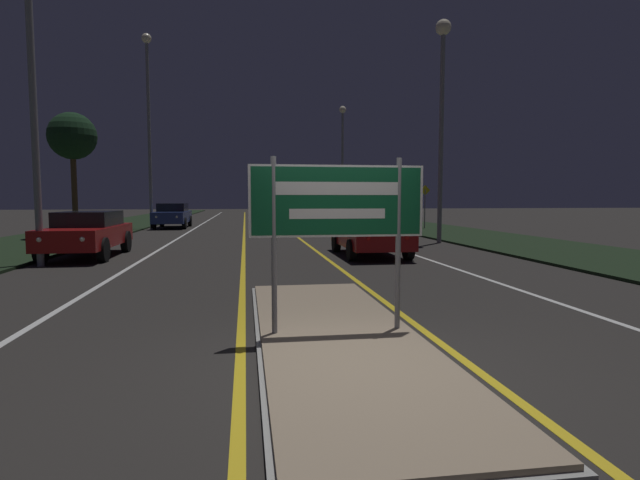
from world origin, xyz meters
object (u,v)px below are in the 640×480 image
(car_receding_2, at_px, (297,212))
(streetlight_right_far, at_px, (343,146))
(highway_sign, at_px, (337,208))
(streetlight_right_near, at_px, (442,88))
(car_receding_1, at_px, (368,216))
(streetlight_left_far, at_px, (148,105))
(car_approaching_1, at_px, (173,215))
(car_receding_0, at_px, (370,231))
(car_approaching_0, at_px, (88,232))
(warning_sign, at_px, (425,202))

(car_receding_2, bearing_deg, streetlight_right_far, 6.82)
(highway_sign, bearing_deg, streetlight_right_near, 62.99)
(car_receding_1, bearing_deg, streetlight_right_far, 86.77)
(streetlight_right_far, distance_m, car_receding_1, 11.95)
(streetlight_right_far, bearing_deg, car_receding_2, -173.18)
(car_receding_1, bearing_deg, streetlight_left_far, 171.41)
(car_receding_1, distance_m, car_approaching_1, 11.99)
(streetlight_right_near, xyz_separation_m, car_receding_2, (-3.86, 19.22, -5.42))
(streetlight_right_near, xyz_separation_m, car_receding_0, (-3.91, -4.02, -5.43))
(car_receding_2, bearing_deg, car_approaching_1, -141.00)
(streetlight_right_near, distance_m, streetlight_right_far, 19.66)
(streetlight_left_far, height_order, car_receding_2, streetlight_left_far)
(highway_sign, height_order, car_approaching_1, highway_sign)
(car_receding_1, bearing_deg, car_receding_0, -103.61)
(streetlight_right_near, distance_m, car_receding_0, 7.81)
(car_receding_1, bearing_deg, highway_sign, -104.96)
(highway_sign, xyz_separation_m, car_receding_1, (5.85, 21.90, -0.90))
(streetlight_right_far, relative_size, car_receding_2, 2.14)
(streetlight_right_far, bearing_deg, car_receding_1, -93.23)
(car_receding_0, height_order, car_approaching_0, car_receding_0)
(car_receding_1, bearing_deg, car_approaching_1, 162.78)
(highway_sign, bearing_deg, car_receding_1, 75.04)
(car_receding_2, bearing_deg, car_receding_1, -73.48)
(car_receding_0, bearing_deg, streetlight_left_far, 122.16)
(streetlight_left_far, relative_size, car_approaching_1, 2.30)
(car_approaching_1, bearing_deg, car_receding_2, 39.00)
(car_receding_0, distance_m, car_approaching_0, 8.81)
(car_approaching_0, bearing_deg, car_approaching_1, 88.46)
(car_receding_2, bearing_deg, car_receding_0, -90.13)
(streetlight_left_far, xyz_separation_m, warning_sign, (15.72, -2.27, -5.52))
(car_receding_2, relative_size, car_approaching_1, 0.88)
(car_receding_0, bearing_deg, streetlight_right_far, 81.05)
(car_receding_0, xyz_separation_m, warning_sign, (6.43, 12.50, 0.80))
(car_receding_0, xyz_separation_m, car_receding_1, (3.12, 12.90, 0.01))
(highway_sign, bearing_deg, streetlight_right_far, 78.82)
(streetlight_right_far, xyz_separation_m, car_approaching_1, (-12.06, -7.23, -5.12))
(streetlight_right_near, relative_size, warning_sign, 3.54)
(streetlight_right_near, bearing_deg, warning_sign, 73.47)
(streetlight_left_far, distance_m, car_receding_0, 18.56)
(streetlight_right_near, distance_m, car_approaching_1, 18.26)
(streetlight_right_near, bearing_deg, car_approaching_0, -166.74)
(streetlight_right_near, bearing_deg, streetlight_right_far, 90.53)
(highway_sign, bearing_deg, warning_sign, 66.93)
(car_receding_0, height_order, warning_sign, warning_sign)
(highway_sign, relative_size, car_receding_2, 0.54)
(car_receding_0, relative_size, car_approaching_1, 0.86)
(car_approaching_0, xyz_separation_m, car_approaching_1, (0.41, 15.41, 0.04))
(car_receding_0, distance_m, car_receding_2, 23.24)
(streetlight_right_near, distance_m, warning_sign, 9.98)
(car_receding_1, height_order, warning_sign, warning_sign)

